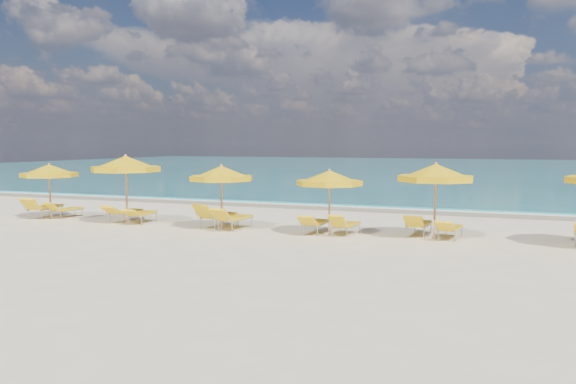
% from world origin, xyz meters
% --- Properties ---
extents(ground_plane, '(120.00, 120.00, 0.00)m').
position_xyz_m(ground_plane, '(0.00, 0.00, 0.00)').
color(ground_plane, beige).
extents(ocean, '(120.00, 80.00, 0.30)m').
position_xyz_m(ocean, '(0.00, 48.00, 0.00)').
color(ocean, '#16797E').
rests_on(ocean, ground).
extents(wet_sand_band, '(120.00, 2.60, 0.01)m').
position_xyz_m(wet_sand_band, '(0.00, 7.40, 0.00)').
color(wet_sand_band, tan).
rests_on(wet_sand_band, ground).
extents(foam_line, '(120.00, 1.20, 0.03)m').
position_xyz_m(foam_line, '(0.00, 8.20, 0.00)').
color(foam_line, white).
rests_on(foam_line, ground).
extents(whitecap_near, '(14.00, 0.36, 0.05)m').
position_xyz_m(whitecap_near, '(-6.00, 17.00, 0.00)').
color(whitecap_near, white).
rests_on(whitecap_near, ground).
extents(whitecap_far, '(18.00, 0.30, 0.05)m').
position_xyz_m(whitecap_far, '(8.00, 24.00, 0.00)').
color(whitecap_far, white).
rests_on(whitecap_far, ground).
extents(umbrella_1, '(2.26, 2.26, 2.19)m').
position_xyz_m(umbrella_1, '(-9.36, -0.26, 1.87)').
color(umbrella_1, tan).
rests_on(umbrella_1, ground).
extents(umbrella_2, '(3.35, 3.35, 2.57)m').
position_xyz_m(umbrella_2, '(-5.64, -0.40, 2.19)').
color(umbrella_2, tan).
rests_on(umbrella_2, ground).
extents(umbrella_3, '(2.28, 2.28, 2.25)m').
position_xyz_m(umbrella_3, '(-1.72, -0.39, 1.92)').
color(umbrella_3, tan).
rests_on(umbrella_3, ground).
extents(umbrella_4, '(2.49, 2.49, 2.16)m').
position_xyz_m(umbrella_4, '(2.10, -0.26, 1.84)').
color(umbrella_4, tan).
rests_on(umbrella_4, ground).
extents(umbrella_5, '(3.13, 3.13, 2.40)m').
position_xyz_m(umbrella_5, '(5.34, 0.22, 2.04)').
color(umbrella_5, tan).
rests_on(umbrella_5, ground).
extents(lounger_1_left, '(0.95, 2.03, 0.90)m').
position_xyz_m(lounger_1_left, '(-9.86, -0.07, 0.24)').
color(lounger_1_left, '#A5A8AD').
rests_on(lounger_1_left, ground).
extents(lounger_1_right, '(0.75, 1.65, 0.71)m').
position_xyz_m(lounger_1_right, '(-8.99, 0.21, 0.20)').
color(lounger_1_right, '#A5A8AD').
rests_on(lounger_1_right, ground).
extents(lounger_2_left, '(0.65, 1.84, 0.72)m').
position_xyz_m(lounger_2_left, '(-6.09, 0.10, 0.22)').
color(lounger_2_left, '#A5A8AD').
rests_on(lounger_2_left, ground).
extents(lounger_2_right, '(0.73, 1.80, 0.65)m').
position_xyz_m(lounger_2_right, '(-5.25, -0.00, 0.21)').
color(lounger_2_right, '#A5A8AD').
rests_on(lounger_2_right, ground).
extents(lounger_3_left, '(0.91, 1.99, 0.94)m').
position_xyz_m(lounger_3_left, '(-2.12, 0.10, 0.25)').
color(lounger_3_left, '#A5A8AD').
rests_on(lounger_3_left, ground).
extents(lounger_3_right, '(0.84, 1.91, 0.86)m').
position_xyz_m(lounger_3_right, '(-1.34, -0.16, 0.23)').
color(lounger_3_right, '#A5A8AD').
rests_on(lounger_3_right, ground).
extents(lounger_4_left, '(0.65, 1.76, 0.73)m').
position_xyz_m(lounger_4_left, '(1.55, 0.01, 0.21)').
color(lounger_4_left, '#A5A8AD').
rests_on(lounger_4_left, ground).
extents(lounger_4_right, '(0.72, 1.62, 0.77)m').
position_xyz_m(lounger_4_right, '(2.56, 0.04, 0.20)').
color(lounger_4_right, '#A5A8AD').
rests_on(lounger_4_right, ground).
extents(lounger_5_left, '(0.71, 1.83, 0.78)m').
position_xyz_m(lounger_5_left, '(4.80, 0.79, 0.22)').
color(lounger_5_left, '#A5A8AD').
rests_on(lounger_5_left, ground).
extents(lounger_5_right, '(0.75, 1.71, 0.69)m').
position_xyz_m(lounger_5_right, '(5.79, 0.52, 0.20)').
color(lounger_5_right, '#A5A8AD').
rests_on(lounger_5_right, ground).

